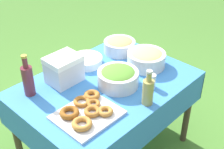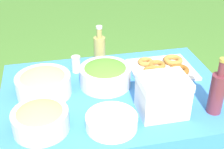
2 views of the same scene
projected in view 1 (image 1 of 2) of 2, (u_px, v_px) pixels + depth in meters
picnic_table at (106, 94)px, 2.23m from camera, size 1.22×0.87×0.69m
salad_bowl at (118, 77)px, 2.11m from camera, size 0.28×0.28×0.13m
pasta_bowl at (146, 58)px, 2.33m from camera, size 0.29×0.29×0.13m
donut_platter at (87, 112)px, 1.88m from camera, size 0.37×0.33×0.05m
plate_stack at (87, 61)px, 2.37m from camera, size 0.24×0.24×0.06m
olive_oil_bottle at (148, 91)px, 1.93m from camera, size 0.07×0.07×0.24m
wine_bottle at (28, 79)px, 2.00m from camera, size 0.07×0.07×0.29m
bread_bowl at (120, 45)px, 2.51m from camera, size 0.26×0.26×0.12m
cooler_box at (64, 69)px, 2.14m from camera, size 0.23×0.18×0.19m
salt_shaker at (152, 81)px, 2.10m from camera, size 0.05×0.05×0.10m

